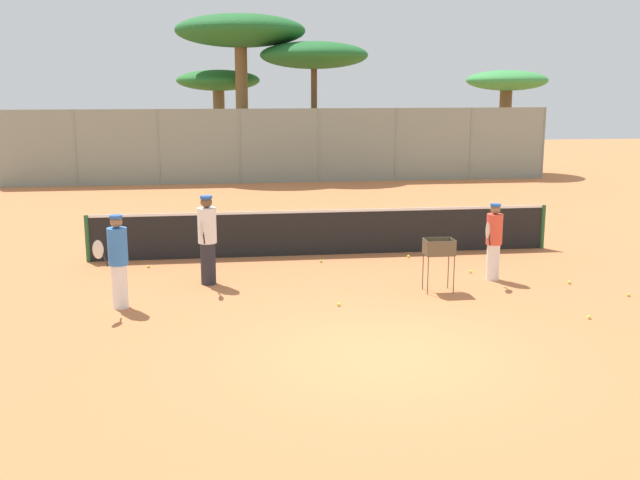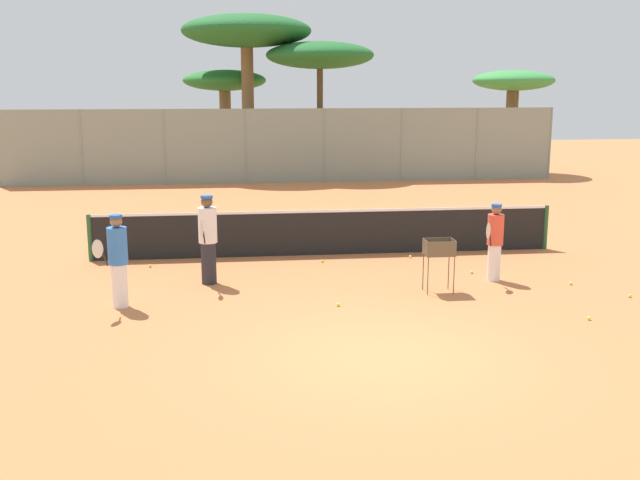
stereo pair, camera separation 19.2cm
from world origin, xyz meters
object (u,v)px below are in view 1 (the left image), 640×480
(player_white_outfit, at_px, (207,239))
(ball_cart, at_px, (438,252))
(player_yellow_shirt, at_px, (494,241))
(parked_car, at_px, (151,157))
(player_red_cap, at_px, (118,260))
(tennis_net, at_px, (324,231))

(player_white_outfit, height_order, ball_cart, player_white_outfit)
(player_white_outfit, xyz_separation_m, player_yellow_shirt, (5.77, -0.43, -0.11))
(parked_car, bearing_deg, player_red_cap, -86.64)
(tennis_net, relative_size, player_yellow_shirt, 6.86)
(player_red_cap, distance_m, parked_car, 21.14)
(player_yellow_shirt, bearing_deg, tennis_net, -95.50)
(player_yellow_shirt, xyz_separation_m, parked_car, (-8.56, 20.10, -0.16))
(player_white_outfit, bearing_deg, player_red_cap, -37.67)
(player_yellow_shirt, bearing_deg, player_red_cap, -46.72)
(player_white_outfit, distance_m, player_yellow_shirt, 5.79)
(player_white_outfit, bearing_deg, ball_cart, 85.17)
(player_white_outfit, distance_m, parked_car, 19.86)
(player_red_cap, relative_size, player_yellow_shirt, 1.07)
(player_red_cap, relative_size, parked_car, 0.40)
(tennis_net, relative_size, player_white_outfit, 6.05)
(tennis_net, relative_size, parked_car, 2.58)
(ball_cart, bearing_deg, tennis_net, 117.14)
(player_red_cap, distance_m, ball_cart, 5.96)
(player_red_cap, bearing_deg, tennis_net, 160.68)
(player_white_outfit, xyz_separation_m, ball_cart, (4.40, -1.13, -0.14))
(ball_cart, bearing_deg, parked_car, 109.08)
(tennis_net, bearing_deg, ball_cart, -62.86)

